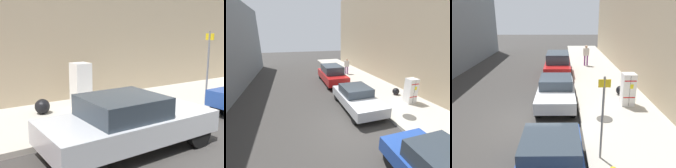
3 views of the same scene
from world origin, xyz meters
TOP-DOWN VIEW (x-y plane):
  - ground_plane at (0.00, 0.00)m, footprint 80.00×80.00m
  - sidewalk_slab at (-4.03, 0.00)m, footprint 3.88×44.00m
  - discarded_refrigerator at (-4.58, -1.38)m, footprint 0.64×0.60m
  - manhole_cover at (-3.15, 0.24)m, footprint 0.70×0.70m
  - street_sign_post at (-2.50, 2.90)m, footprint 0.36×0.07m
  - trash_bag at (-4.61, -2.81)m, footprint 0.51×0.51m
  - pedestrian_walking_far at (-3.41, -10.03)m, footprint 0.51×0.24m
  - parked_suv_red at (-0.97, -7.65)m, footprint 1.88×4.78m
  - parked_sedan_silver at (-0.97, -1.96)m, footprint 1.88×4.36m
  - parked_hatchback_blue at (-0.97, 3.91)m, footprint 1.79×3.85m

SIDE VIEW (x-z plane):
  - ground_plane at x=0.00m, z-range 0.00..0.00m
  - sidewalk_slab at x=-4.03m, z-range 0.00..0.16m
  - manhole_cover at x=-3.15m, z-range 0.16..0.17m
  - trash_bag at x=-4.61m, z-range 0.16..0.66m
  - parked_sedan_silver at x=-0.97m, z-range 0.03..1.43m
  - parked_hatchback_blue at x=-0.97m, z-range 0.02..1.47m
  - parked_suv_red at x=-0.97m, z-range 0.02..1.75m
  - discarded_refrigerator at x=-4.58m, z-range 0.16..1.79m
  - pedestrian_walking_far at x=-3.41m, z-range 0.31..2.07m
  - street_sign_post at x=-2.50m, z-range 0.31..3.04m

